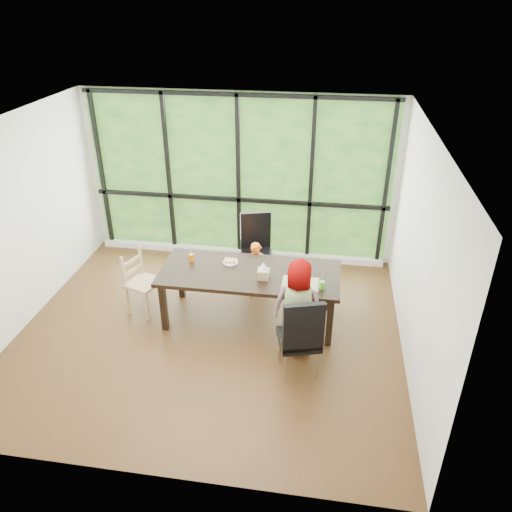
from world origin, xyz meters
name	(u,v)px	position (x,y,z in m)	size (l,w,h in m)	color
ground	(210,331)	(0.00, 0.00, 0.00)	(5.00, 5.00, 0.00)	black
back_wall	(239,178)	(0.00, 2.25, 1.35)	(5.00, 5.00, 0.00)	silver
foliage_backdrop	(239,178)	(0.00, 2.23, 1.35)	(4.80, 0.02, 2.65)	#1C4B1C
window_mullions	(238,179)	(0.00, 2.19, 1.35)	(4.80, 0.06, 2.65)	black
window_sill	(239,252)	(0.00, 2.15, 0.05)	(4.80, 0.12, 0.10)	silver
dining_table	(250,296)	(0.48, 0.36, 0.38)	(2.36, 1.00, 0.75)	black
chair_window_leather	(257,250)	(0.43, 1.36, 0.54)	(0.46, 0.46, 1.08)	black
chair_interior_leather	(299,334)	(1.22, -0.58, 0.54)	(0.46, 0.46, 1.08)	black
chair_end_beech	(144,283)	(-1.00, 0.34, 0.45)	(0.42, 0.40, 0.90)	tan
child_toddler	(257,270)	(0.48, 0.96, 0.43)	(0.31, 0.21, 0.86)	orange
child_older	(299,308)	(1.18, -0.20, 0.63)	(0.62, 0.40, 1.27)	slate
placemat	(300,283)	(1.16, 0.17, 0.75)	(0.46, 0.34, 0.01)	tan
plate_far	(230,262)	(0.19, 0.56, 0.76)	(0.21, 0.21, 0.01)	white
plate_near	(297,283)	(1.12, 0.16, 0.76)	(0.24, 0.24, 0.02)	white
orange_cup	(191,258)	(-0.35, 0.53, 0.80)	(0.07, 0.07, 0.10)	#FF7100
green_cup	(322,285)	(1.44, 0.10, 0.80)	(0.07, 0.07, 0.10)	#48D028
tissue_box	(263,274)	(0.68, 0.23, 0.81)	(0.15, 0.15, 0.13)	tan
crepe_rolls_far	(230,261)	(0.19, 0.56, 0.78)	(0.20, 0.12, 0.04)	tan
crepe_rolls_near	(297,282)	(1.12, 0.16, 0.78)	(0.10, 0.12, 0.04)	tan
straw_white	(191,252)	(-0.35, 0.53, 0.89)	(0.01, 0.01, 0.20)	white
straw_pink	(322,279)	(1.44, 0.10, 0.89)	(0.01, 0.01, 0.20)	pink
tissue	(263,266)	(0.68, 0.23, 0.93)	(0.12, 0.12, 0.11)	white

